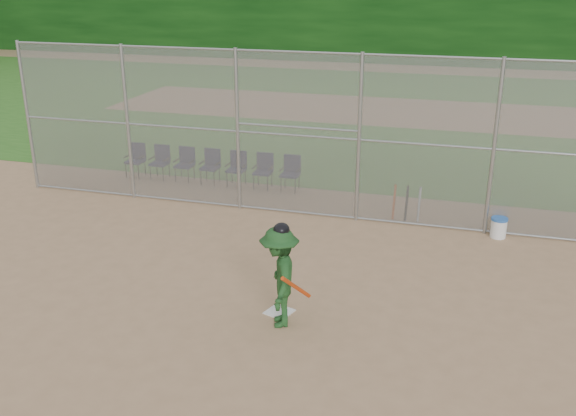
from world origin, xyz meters
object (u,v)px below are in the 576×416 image
(water_cooler, at_px, (499,227))
(chair_0, at_px, (135,161))
(home_plate, at_px, (279,312))
(batter_at_plate, at_px, (279,276))

(water_cooler, height_order, chair_0, chair_0)
(home_plate, relative_size, batter_at_plate, 0.23)
(home_plate, distance_m, batter_at_plate, 0.97)
(water_cooler, bearing_deg, batter_at_plate, -126.31)
(home_plate, height_order, batter_at_plate, batter_at_plate)
(batter_at_plate, bearing_deg, home_plate, 107.86)
(home_plate, height_order, chair_0, chair_0)
(chair_0, bearing_deg, water_cooler, -10.28)
(home_plate, xyz_separation_m, batter_at_plate, (0.12, -0.36, 0.89))
(home_plate, height_order, water_cooler, water_cooler)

